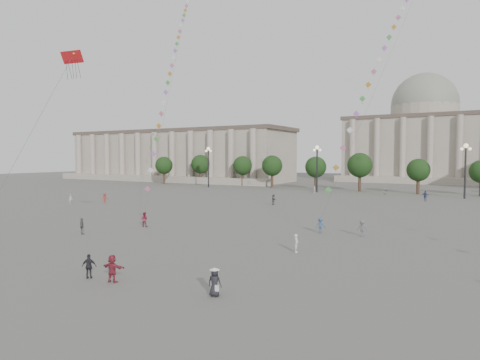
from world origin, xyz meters
The scene contains 24 objects.
ground centered at (0.00, 0.00, 0.00)m, with size 360.00×360.00×0.00m, color #595653.
hall_west centered at (-75.00, 93.89, 8.43)m, with size 84.00×26.22×17.20m.
hall_central centered at (0.00, 129.22, 14.23)m, with size 48.30×34.30×35.50m.
tree_row centered at (0.00, 78.00, 5.39)m, with size 137.12×5.12×8.00m.
lamp_post_far_west centered at (-45.00, 70.00, 7.35)m, with size 2.00×0.90×10.65m.
lamp_post_mid_west centered at (-15.00, 70.00, 7.35)m, with size 2.00×0.90×10.65m.
lamp_post_mid_east centered at (15.00, 70.00, 7.35)m, with size 2.00×0.90×10.65m.
person_crowd_0 centered at (9.03, 60.80, 0.97)m, with size 1.14×0.47×1.94m, color navy.
person_crowd_1 centered at (-42.76, 25.21, 0.89)m, with size 0.86×0.67×1.77m, color white.
person_crowd_2 centered at (-38.96, 29.23, 0.87)m, with size 1.13×0.65×1.75m, color #9B342A.
person_crowd_4 centered at (0.45, 68.00, 0.80)m, with size 1.49×0.47×1.60m, color #AEAEAA.
person_crowd_6 centered at (7.92, 20.47, 0.84)m, with size 1.08×0.62×1.67m, color #5A5A5E.
person_crowd_10 centered at (-14.81, 68.00, 0.77)m, with size 0.56×0.37×1.54m, color #B4B4B0.
person_crowd_12 centered at (-12.46, 41.96, 0.87)m, with size 1.61×0.51×1.74m, color slate.
person_crowd_13 centered at (4.96, 10.33, 0.79)m, with size 0.57×0.38×1.57m, color silver.
tourist_2 centered at (-1.98, -3.69, 0.90)m, with size 1.66×0.53×1.79m, color maroon.
tourist_3 centered at (-17.70, 6.86, 0.87)m, with size 1.02×0.42×1.74m, color #5E5D62.
tourist_4 centered at (-3.95, -3.86, 0.82)m, with size 0.96×0.40×1.64m, color #232228.
kite_flyer_0 centered at (-15.37, 13.71, 0.87)m, with size 0.84×0.66×1.73m, color maroon.
kite_flyer_1 centered at (3.61, 20.12, 0.82)m, with size 1.06×0.61×1.63m, color #324C71.
hat_person centered at (5.30, -2.68, 0.87)m, with size 0.89×0.67×1.69m.
dragon_kite centered at (-13.38, 2.57, 16.14)m, with size 2.98×3.89×17.23m.
kite_train_west centered at (-25.45, 31.49, 22.71)m, with size 19.22×32.82×54.61m.
kite_train_mid centered at (7.26, 42.86, 28.03)m, with size 7.55×42.49×65.29m.
Camera 1 is at (18.90, -23.09, 8.13)m, focal length 32.00 mm.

